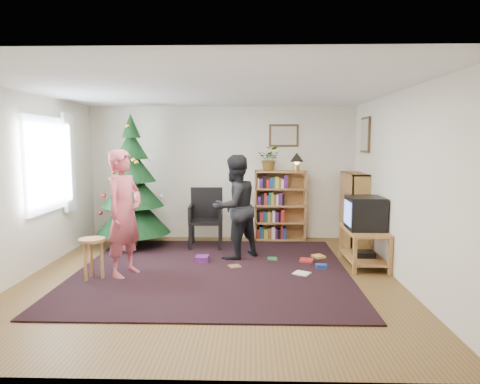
{
  "coord_description": "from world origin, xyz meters",
  "views": [
    {
      "loc": [
        0.55,
        -5.59,
        1.82
      ],
      "look_at": [
        0.38,
        0.62,
        1.1
      ],
      "focal_mm": 32.0,
      "sensor_mm": 36.0,
      "label": 1
    }
  ],
  "objects_px": {
    "potted_plant": "(270,159)",
    "picture_back": "(284,136)",
    "tv_stand": "(364,244)",
    "person_by_chair": "(235,207)",
    "stool": "(92,248)",
    "table_lamp": "(297,159)",
    "bookshelf_back": "(280,205)",
    "bookshelf_right": "(354,209)",
    "crt_tv": "(365,213)",
    "person_standing": "(124,213)",
    "picture_right": "(365,135)",
    "armchair": "(207,215)",
    "christmas_tree": "(133,192)"
  },
  "relations": [
    {
      "from": "potted_plant",
      "to": "picture_back",
      "type": "bearing_deg",
      "value": 26.99
    },
    {
      "from": "tv_stand",
      "to": "person_by_chair",
      "type": "relative_size",
      "value": 0.6
    },
    {
      "from": "stool",
      "to": "person_by_chair",
      "type": "relative_size",
      "value": 0.35
    },
    {
      "from": "person_by_chair",
      "to": "table_lamp",
      "type": "bearing_deg",
      "value": -171.0
    },
    {
      "from": "picture_back",
      "to": "bookshelf_back",
      "type": "bearing_deg",
      "value": -115.74
    },
    {
      "from": "bookshelf_right",
      "to": "crt_tv",
      "type": "xyz_separation_m",
      "value": [
        -0.12,
        -1.19,
        0.13
      ]
    },
    {
      "from": "stool",
      "to": "person_standing",
      "type": "xyz_separation_m",
      "value": [
        0.38,
        0.21,
        0.43
      ]
    },
    {
      "from": "person_by_chair",
      "to": "potted_plant",
      "type": "xyz_separation_m",
      "value": [
        0.6,
        1.34,
        0.71
      ]
    },
    {
      "from": "person_standing",
      "to": "table_lamp",
      "type": "relative_size",
      "value": 5.13
    },
    {
      "from": "picture_right",
      "to": "bookshelf_right",
      "type": "bearing_deg",
      "value": 144.14
    },
    {
      "from": "crt_tv",
      "to": "armchair",
      "type": "bearing_deg",
      "value": 154.85
    },
    {
      "from": "person_standing",
      "to": "potted_plant",
      "type": "distance_m",
      "value": 3.13
    },
    {
      "from": "tv_stand",
      "to": "armchair",
      "type": "distance_m",
      "value": 2.73
    },
    {
      "from": "picture_back",
      "to": "picture_right",
      "type": "xyz_separation_m",
      "value": [
        1.33,
        -0.73,
        0.0
      ]
    },
    {
      "from": "armchair",
      "to": "potted_plant",
      "type": "height_order",
      "value": "potted_plant"
    },
    {
      "from": "person_by_chair",
      "to": "picture_right",
      "type": "bearing_deg",
      "value": 157.19
    },
    {
      "from": "picture_back",
      "to": "stool",
      "type": "relative_size",
      "value": 0.97
    },
    {
      "from": "tv_stand",
      "to": "stool",
      "type": "bearing_deg",
      "value": -168.26
    },
    {
      "from": "christmas_tree",
      "to": "potted_plant",
      "type": "xyz_separation_m",
      "value": [
        2.4,
        0.62,
        0.56
      ]
    },
    {
      "from": "bookshelf_right",
      "to": "table_lamp",
      "type": "bearing_deg",
      "value": 62.73
    },
    {
      "from": "bookshelf_right",
      "to": "person_by_chair",
      "type": "relative_size",
      "value": 0.79
    },
    {
      "from": "picture_back",
      "to": "picture_right",
      "type": "height_order",
      "value": "picture_right"
    },
    {
      "from": "crt_tv",
      "to": "potted_plant",
      "type": "distance_m",
      "value": 2.27
    },
    {
      "from": "bookshelf_right",
      "to": "table_lamp",
      "type": "xyz_separation_m",
      "value": [
        -0.96,
        0.49,
        0.86
      ]
    },
    {
      "from": "christmas_tree",
      "to": "bookshelf_back",
      "type": "relative_size",
      "value": 1.78
    },
    {
      "from": "crt_tv",
      "to": "bookshelf_right",
      "type": "bearing_deg",
      "value": 84.13
    },
    {
      "from": "bookshelf_back",
      "to": "bookshelf_right",
      "type": "distance_m",
      "value": 1.35
    },
    {
      "from": "picture_back",
      "to": "armchair",
      "type": "xyz_separation_m",
      "value": [
        -1.39,
        -0.67,
        -1.39
      ]
    },
    {
      "from": "crt_tv",
      "to": "armchair",
      "type": "distance_m",
      "value": 2.72
    },
    {
      "from": "picture_back",
      "to": "tv_stand",
      "type": "bearing_deg",
      "value": -59.58
    },
    {
      "from": "tv_stand",
      "to": "armchair",
      "type": "bearing_deg",
      "value": 154.88
    },
    {
      "from": "stool",
      "to": "picture_back",
      "type": "bearing_deg",
      "value": 43.98
    },
    {
      "from": "christmas_tree",
      "to": "crt_tv",
      "type": "distance_m",
      "value": 3.88
    },
    {
      "from": "picture_right",
      "to": "christmas_tree",
      "type": "height_order",
      "value": "christmas_tree"
    },
    {
      "from": "armchair",
      "to": "potted_plant",
      "type": "relative_size",
      "value": 2.29
    },
    {
      "from": "tv_stand",
      "to": "person_standing",
      "type": "height_order",
      "value": "person_standing"
    },
    {
      "from": "bookshelf_right",
      "to": "armchair",
      "type": "xyz_separation_m",
      "value": [
        -2.58,
        -0.04,
        -0.11
      ]
    },
    {
      "from": "crt_tv",
      "to": "table_lamp",
      "type": "height_order",
      "value": "table_lamp"
    },
    {
      "from": "picture_right",
      "to": "person_standing",
      "type": "xyz_separation_m",
      "value": [
        -3.65,
        -1.67,
        -1.08
      ]
    },
    {
      "from": "person_by_chair",
      "to": "tv_stand",
      "type": "bearing_deg",
      "value": 128.04
    },
    {
      "from": "christmas_tree",
      "to": "table_lamp",
      "type": "relative_size",
      "value": 6.85
    },
    {
      "from": "person_standing",
      "to": "person_by_chair",
      "type": "relative_size",
      "value": 1.06
    },
    {
      "from": "armchair",
      "to": "person_standing",
      "type": "bearing_deg",
      "value": -120.45
    },
    {
      "from": "crt_tv",
      "to": "armchair",
      "type": "xyz_separation_m",
      "value": [
        -2.46,
        1.15,
        -0.23
      ]
    },
    {
      "from": "picture_back",
      "to": "christmas_tree",
      "type": "distance_m",
      "value": 2.94
    },
    {
      "from": "bookshelf_right",
      "to": "tv_stand",
      "type": "xyz_separation_m",
      "value": [
        -0.12,
        -1.19,
        -0.33
      ]
    },
    {
      "from": "crt_tv",
      "to": "potted_plant",
      "type": "relative_size",
      "value": 1.23
    },
    {
      "from": "bookshelf_back",
      "to": "stool",
      "type": "height_order",
      "value": "bookshelf_back"
    },
    {
      "from": "crt_tv",
      "to": "person_standing",
      "type": "xyz_separation_m",
      "value": [
        -3.39,
        -0.57,
        0.07
      ]
    },
    {
      "from": "christmas_tree",
      "to": "crt_tv",
      "type": "xyz_separation_m",
      "value": [
        3.73,
        -1.06,
        -0.17
      ]
    }
  ]
}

